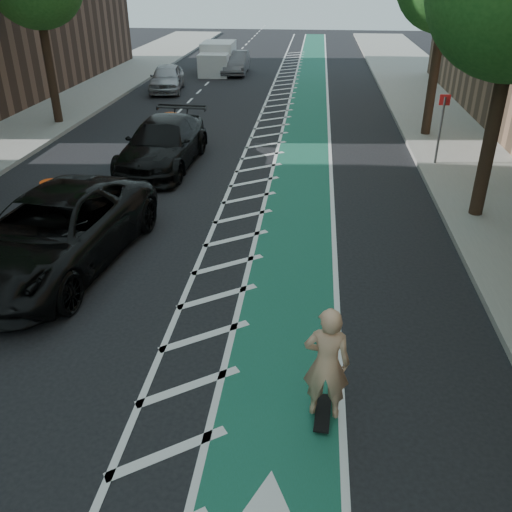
# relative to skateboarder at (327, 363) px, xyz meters

# --- Properties ---
(ground) EXTENTS (120.00, 120.00, 0.00)m
(ground) POSITION_rel_skateboarder_xyz_m (-3.70, 0.45, -1.05)
(ground) COLOR black
(ground) RESTS_ON ground
(bike_lane) EXTENTS (2.00, 90.00, 0.01)m
(bike_lane) POSITION_rel_skateboarder_xyz_m (-0.70, 10.45, -1.05)
(bike_lane) COLOR #185439
(bike_lane) RESTS_ON ground
(buffer_strip) EXTENTS (1.40, 90.00, 0.01)m
(buffer_strip) POSITION_rel_skateboarder_xyz_m (-2.20, 10.45, -1.05)
(buffer_strip) COLOR silver
(buffer_strip) RESTS_ON ground
(sidewalk_right) EXTENTS (5.00, 90.00, 0.15)m
(sidewalk_right) POSITION_rel_skateboarder_xyz_m (5.80, 10.45, -0.98)
(sidewalk_right) COLOR gray
(sidewalk_right) RESTS_ON ground
(curb_right) EXTENTS (0.12, 90.00, 0.16)m
(curb_right) POSITION_rel_skateboarder_xyz_m (3.35, 10.45, -0.97)
(curb_right) COLOR gray
(curb_right) RESTS_ON ground
(curb_left) EXTENTS (0.12, 90.00, 0.16)m
(curb_left) POSITION_rel_skateboarder_xyz_m (-10.75, 10.45, -0.97)
(curb_left) COLOR gray
(curb_left) RESTS_ON ground
(sign_post) EXTENTS (0.35, 0.08, 2.47)m
(sign_post) POSITION_rel_skateboarder_xyz_m (3.90, 12.45, 0.30)
(sign_post) COLOR #4C4C4C
(sign_post) RESTS_ON ground
(skateboard) EXTENTS (0.29, 0.83, 0.11)m
(skateboard) POSITION_rel_skateboarder_xyz_m (-0.00, 0.00, -0.97)
(skateboard) COLOR black
(skateboard) RESTS_ON ground
(skateboarder) EXTENTS (0.72, 0.50, 1.89)m
(skateboarder) POSITION_rel_skateboarder_xyz_m (0.00, 0.00, 0.00)
(skateboarder) COLOR tan
(skateboarder) RESTS_ON skateboard
(suv_near) EXTENTS (3.53, 6.43, 1.71)m
(suv_near) POSITION_rel_skateboarder_xyz_m (-6.10, 4.23, -0.20)
(suv_near) COLOR black
(suv_near) RESTS_ON ground
(suv_far) EXTENTS (2.42, 5.56, 1.59)m
(suv_far) POSITION_rel_skateboarder_xyz_m (-5.50, 11.54, -0.26)
(suv_far) COLOR black
(suv_far) RESTS_ON ground
(car_silver) EXTENTS (2.22, 4.40, 1.44)m
(car_silver) POSITION_rel_skateboarder_xyz_m (-8.69, 24.44, -0.34)
(car_silver) COLOR #AAA9AF
(car_silver) RESTS_ON ground
(car_grey) EXTENTS (1.63, 4.29, 1.40)m
(car_grey) POSITION_rel_skateboarder_xyz_m (-5.65, 30.51, -0.36)
(car_grey) COLOR #5B5A60
(car_grey) RESTS_ON ground
(box_truck) EXTENTS (2.11, 4.50, 1.86)m
(box_truck) POSITION_rel_skateboarder_xyz_m (-6.91, 30.86, -0.20)
(box_truck) COLOR silver
(box_truck) RESTS_ON ground
(barrel_a) EXTENTS (0.70, 0.70, 0.96)m
(barrel_a) POSITION_rel_skateboarder_xyz_m (-7.50, 7.11, -0.60)
(barrel_a) COLOR #DD420B
(barrel_a) RESTS_ON ground
(barrel_b) EXTENTS (0.68, 0.68, 0.93)m
(barrel_b) POSITION_rel_skateboarder_xyz_m (-5.50, 14.45, -0.62)
(barrel_b) COLOR orange
(barrel_b) RESTS_ON ground
(barrel_c) EXTENTS (0.74, 0.74, 1.01)m
(barrel_c) POSITION_rel_skateboarder_xyz_m (-6.10, 14.95, -0.58)
(barrel_c) COLOR #F45B0C
(barrel_c) RESTS_ON ground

